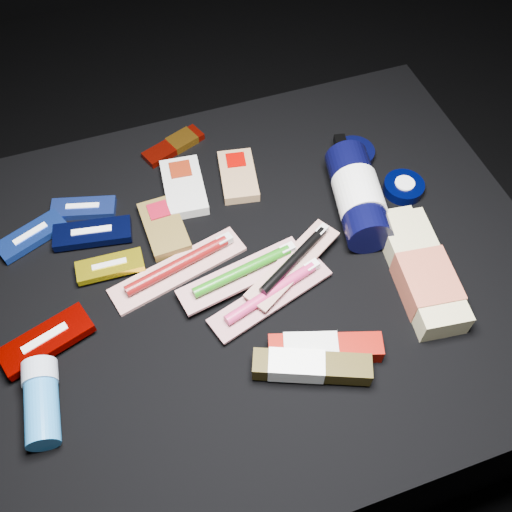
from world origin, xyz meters
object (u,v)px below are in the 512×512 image
object	(u,v)px
lotion_bottle	(358,195)
bodywash_bottle	(422,274)
deodorant_stick	(41,401)
toothpaste_carton_red	(320,348)

from	to	relation	value
lotion_bottle	bodywash_bottle	world-z (taller)	lotion_bottle
lotion_bottle	deodorant_stick	world-z (taller)	lotion_bottle
lotion_bottle	bodywash_bottle	distance (m)	0.17
deodorant_stick	toothpaste_carton_red	xyz separation A→B (m)	(0.40, -0.05, -0.01)
lotion_bottle	deodorant_stick	bearing A→B (deg)	-150.07
lotion_bottle	toothpaste_carton_red	size ratio (longest dim) A/B	1.46
lotion_bottle	toothpaste_carton_red	world-z (taller)	lotion_bottle
lotion_bottle	toothpaste_carton_red	xyz separation A→B (m)	(-0.16, -0.23, -0.02)
lotion_bottle	bodywash_bottle	size ratio (longest dim) A/B	1.06
lotion_bottle	bodywash_bottle	xyz separation A→B (m)	(0.04, -0.17, -0.02)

